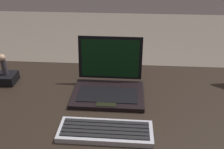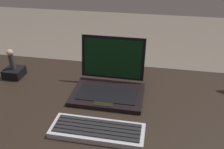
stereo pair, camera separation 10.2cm
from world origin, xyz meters
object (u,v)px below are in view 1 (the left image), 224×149
figurine_stand (7,78)px  laptop_front (109,84)px  external_keyboard (105,131)px  figurine (3,64)px

figurine_stand → laptop_front: bearing=-6.2°
figurine_stand → external_keyboard: bearing=-32.8°
laptop_front → figurine: bearing=173.8°
laptop_front → figurine_stand: bearing=173.8°
laptop_front → external_keyboard: (0.01, -0.26, -0.03)m
external_keyboard → figurine_stand: figurine_stand is taller
external_keyboard → figurine: size_ratio=3.27×
figurine → external_keyboard: bearing=-32.8°
figurine_stand → figurine: figurine is taller
external_keyboard → figurine: figurine is taller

